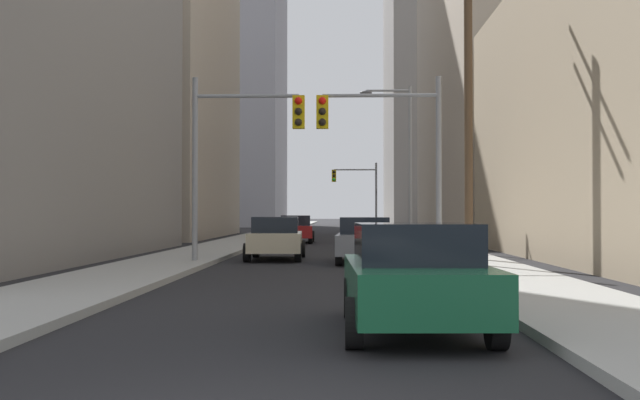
% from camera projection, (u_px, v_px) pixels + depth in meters
% --- Properties ---
extents(sidewalk_left, '(2.90, 160.00, 0.15)m').
position_uv_depth(sidewalk_left, '(266.00, 234.00, 55.39)').
color(sidewalk_left, '#9E9E99').
rests_on(sidewalk_left, ground).
extents(sidewalk_right, '(2.90, 160.00, 0.15)m').
position_uv_depth(sidewalk_right, '(394.00, 234.00, 55.14)').
color(sidewalk_right, '#9E9E99').
rests_on(sidewalk_right, ground).
extents(sedan_green, '(1.95, 4.25, 1.52)m').
position_uv_depth(sedan_green, '(414.00, 277.00, 10.38)').
color(sedan_green, '#195938').
rests_on(sedan_green, ground).
extents(sedan_beige, '(1.96, 4.27, 1.52)m').
position_uv_depth(sedan_beige, '(276.00, 238.00, 26.45)').
color(sedan_beige, '#C6B793').
rests_on(sedan_beige, ground).
extents(sedan_grey, '(1.97, 4.27, 1.52)m').
position_uv_depth(sedan_grey, '(365.00, 240.00, 24.72)').
color(sedan_grey, slate).
rests_on(sedan_grey, ground).
extents(sedan_red, '(1.96, 4.27, 1.52)m').
position_uv_depth(sedan_red, '(296.00, 229.00, 41.23)').
color(sedan_red, maroon).
rests_on(sedan_red, ground).
extents(traffic_signal_near_left, '(3.60, 0.44, 6.00)m').
position_uv_depth(traffic_signal_near_left, '(242.00, 139.00, 23.80)').
color(traffic_signal_near_left, gray).
rests_on(traffic_signal_near_left, ground).
extents(traffic_signal_near_right, '(3.97, 0.44, 6.00)m').
position_uv_depth(traffic_signal_near_right, '(385.00, 138.00, 23.68)').
color(traffic_signal_near_right, gray).
rests_on(traffic_signal_near_right, ground).
extents(traffic_signal_far_right, '(3.93, 0.44, 6.00)m').
position_uv_depth(traffic_signal_far_right, '(357.00, 185.00, 64.53)').
color(traffic_signal_far_right, gray).
rests_on(traffic_signal_far_right, ground).
extents(utility_pole_right, '(2.20, 0.28, 10.37)m').
position_uv_depth(utility_pole_right, '(468.00, 99.00, 24.82)').
color(utility_pole_right, brown).
rests_on(utility_pole_right, ground).
extents(street_lamp_right, '(2.39, 0.32, 7.50)m').
position_uv_depth(street_lamp_right, '(402.00, 150.00, 34.29)').
color(street_lamp_right, gray).
rests_on(street_lamp_right, ground).
extents(building_left_mid_office, '(15.71, 20.46, 19.37)m').
position_uv_depth(building_left_mid_office, '(107.00, 98.00, 51.86)').
color(building_left_mid_office, '#B7A893').
rests_on(building_left_mid_office, ground).
extents(building_left_far_tower, '(24.77, 19.15, 49.61)m').
position_uv_depth(building_left_far_tower, '(184.00, 30.00, 94.48)').
color(building_left_far_tower, '#93939E').
rests_on(building_left_far_tower, ground).
extents(building_right_mid_block, '(21.81, 25.30, 30.30)m').
position_uv_depth(building_right_mid_block, '(595.00, 16.00, 51.17)').
color(building_right_mid_block, '#B7A893').
rests_on(building_right_mid_block, ground).
extents(building_right_far_highrise, '(24.63, 20.76, 50.49)m').
position_uv_depth(building_right_far_highrise, '(482.00, 33.00, 97.77)').
color(building_right_far_highrise, gray).
rests_on(building_right_far_highrise, ground).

